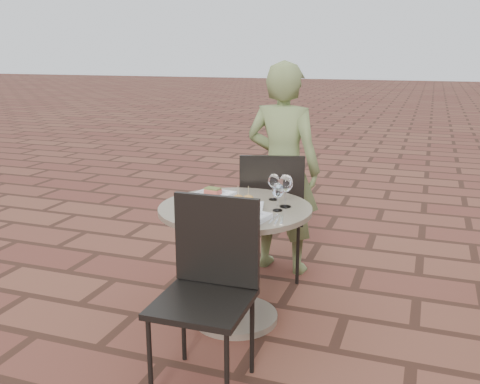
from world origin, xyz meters
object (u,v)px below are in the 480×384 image
(plate_tuna, at_px, (244,217))
(plate_sliders, at_px, (243,206))
(cafe_table, at_px, (235,246))
(chair_near, at_px, (209,276))
(diner, at_px, (283,169))
(chair_far, at_px, (272,206))
(plate_salmon, at_px, (213,195))

(plate_tuna, bearing_deg, plate_sliders, 111.15)
(cafe_table, distance_m, chair_near, 0.61)
(diner, bearing_deg, chair_near, 98.91)
(plate_sliders, bearing_deg, chair_far, 93.71)
(diner, relative_size, plate_tuna, 5.74)
(chair_near, bearing_deg, plate_tuna, 81.13)
(plate_sliders, relative_size, plate_tuna, 1.01)
(chair_near, height_order, plate_tuna, chair_near)
(chair_far, height_order, plate_tuna, chair_far)
(plate_salmon, bearing_deg, chair_far, 67.36)
(cafe_table, bearing_deg, chair_near, -81.87)
(chair_far, relative_size, plate_sliders, 3.40)
(chair_near, relative_size, diner, 0.60)
(cafe_table, height_order, chair_far, chair_far)
(cafe_table, height_order, chair_near, chair_near)
(chair_near, bearing_deg, plate_salmon, 109.75)
(plate_salmon, xyz_separation_m, plate_sliders, (0.27, -0.21, 0.01))
(cafe_table, relative_size, plate_sliders, 3.29)
(diner, bearing_deg, plate_tuna, 101.95)
(plate_salmon, xyz_separation_m, plate_tuna, (0.34, -0.37, -0.00))
(plate_sliders, distance_m, plate_tuna, 0.17)
(chair_far, distance_m, plate_tuna, 0.94)
(chair_far, relative_size, plate_tuna, 3.44)
(diner, relative_size, plate_salmon, 6.05)
(plate_sliders, bearing_deg, chair_near, -88.61)
(plate_sliders, height_order, plate_tuna, plate_sliders)
(chair_near, bearing_deg, plate_sliders, 90.07)
(plate_salmon, bearing_deg, cafe_table, -35.46)
(cafe_table, bearing_deg, diner, 87.00)
(plate_salmon, distance_m, plate_tuna, 0.50)
(diner, bearing_deg, cafe_table, 94.39)
(chair_near, relative_size, plate_sliders, 3.40)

